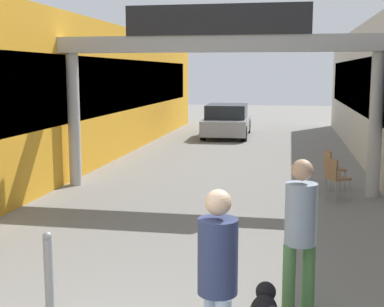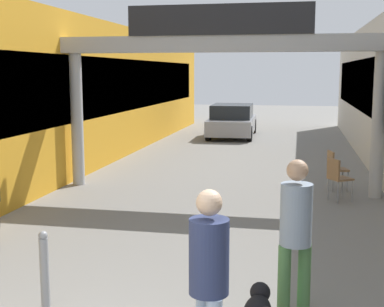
% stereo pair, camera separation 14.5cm
% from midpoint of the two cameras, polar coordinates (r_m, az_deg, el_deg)
% --- Properties ---
extents(storefront_left, '(3.00, 26.00, 4.04)m').
position_cam_midpoint_polar(storefront_left, '(15.65, -15.21, 6.15)').
color(storefront_left, gold).
rests_on(storefront_left, ground_plane).
extents(arcade_sign_gateway, '(7.40, 0.47, 4.05)m').
position_cam_midpoint_polar(arcade_sign_gateway, '(11.73, 2.37, 9.81)').
color(arcade_sign_gateway, '#B2B2B2').
rests_on(arcade_sign_gateway, ground_plane).
extents(pedestrian_with_dog, '(0.47, 0.47, 1.68)m').
position_cam_midpoint_polar(pedestrian_with_dog, '(4.60, 1.83, -12.62)').
color(pedestrian_with_dog, '#A5BFE0').
rests_on(pedestrian_with_dog, ground_plane).
extents(pedestrian_companion, '(0.46, 0.46, 1.73)m').
position_cam_midpoint_polar(pedestrian_companion, '(5.85, 10.78, -7.74)').
color(pedestrian_companion, '#4C7F47').
rests_on(pedestrian_companion, ground_plane).
extents(bollard_post_metal, '(0.10, 0.10, 0.94)m').
position_cam_midpoint_polar(bollard_post_metal, '(6.15, -15.70, -12.15)').
color(bollard_post_metal, gray).
rests_on(bollard_post_metal, ground_plane).
extents(cafe_chair_wood_nearer, '(0.55, 0.55, 0.89)m').
position_cam_midpoint_polar(cafe_chair_wood_nearer, '(11.33, 14.65, -2.23)').
color(cafe_chair_wood_nearer, gray).
rests_on(cafe_chair_wood_nearer, ground_plane).
extents(cafe_chair_wood_farther, '(0.49, 0.49, 0.89)m').
position_cam_midpoint_polar(cafe_chair_wood_farther, '(12.39, 14.37, -1.30)').
color(cafe_chair_wood_farther, gray).
rests_on(cafe_chair_wood_farther, ground_plane).
extents(parked_car_silver, '(1.89, 4.05, 1.33)m').
position_cam_midpoint_polar(parked_car_silver, '(21.99, 3.55, 3.48)').
color(parked_car_silver, '#99999E').
rests_on(parked_car_silver, ground_plane).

